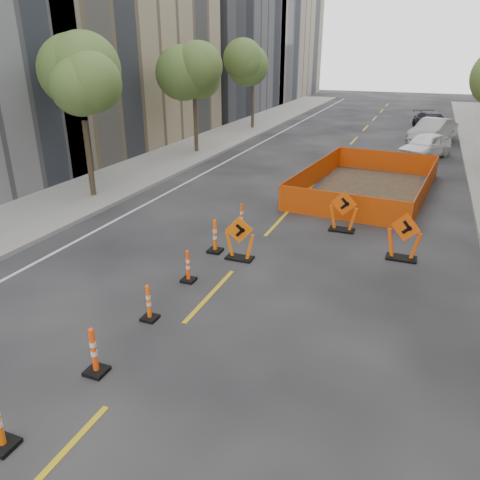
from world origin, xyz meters
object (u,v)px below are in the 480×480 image
at_px(channelizer_3, 149,302).
at_px(parked_car_far, 432,122).
at_px(chevron_sign_left, 240,238).
at_px(parked_car_mid, 432,131).
at_px(channelizer_2, 94,351).
at_px(channelizer_5, 215,236).
at_px(channelizer_4, 188,266).
at_px(chevron_sign_right, 404,236).
at_px(parked_car_near, 425,146).
at_px(chevron_sign_center, 343,211).
at_px(channelizer_6, 242,217).

relative_size(channelizer_3, parked_car_far, 0.20).
relative_size(chevron_sign_left, parked_car_mid, 0.28).
distance_m(channelizer_2, chevron_sign_left, 6.20).
height_order(channelizer_5, chevron_sign_left, chevron_sign_left).
bearing_deg(channelizer_4, chevron_sign_right, 34.52).
bearing_deg(channelizer_5, parked_car_near, 71.35).
height_order(channelizer_2, channelizer_4, channelizer_2).
height_order(channelizer_2, chevron_sign_left, chevron_sign_left).
xyz_separation_m(channelizer_2, chevron_sign_left, (0.65, 6.16, 0.17)).
bearing_deg(chevron_sign_left, chevron_sign_center, 33.06).
xyz_separation_m(channelizer_5, channelizer_6, (0.08, 2.13, -0.05)).
distance_m(channelizer_3, parked_car_far, 32.58).
height_order(channelizer_3, parked_car_near, parked_car_near).
bearing_deg(channelizer_3, chevron_sign_right, 47.49).
bearing_deg(parked_car_mid, channelizer_5, -84.97).
relative_size(channelizer_2, chevron_sign_right, 0.69).
height_order(channelizer_3, parked_car_mid, parked_car_mid).
height_order(channelizer_6, chevron_sign_center, chevron_sign_center).
height_order(channelizer_5, channelizer_6, channelizer_5).
height_order(channelizer_3, chevron_sign_center, chevron_sign_center).
bearing_deg(channelizer_5, channelizer_2, -87.47).
xyz_separation_m(chevron_sign_left, parked_car_far, (5.09, 28.03, -0.01)).
xyz_separation_m(chevron_sign_left, parked_car_near, (4.86, 17.37, 0.03)).
xyz_separation_m(chevron_sign_center, parked_car_far, (2.59, 24.43, -0.05)).
bearing_deg(parked_car_mid, channelizer_4, -83.37).
bearing_deg(chevron_sign_left, channelizer_2, -118.11).
bearing_deg(parked_car_near, chevron_sign_right, -67.06).
height_order(channelizer_5, parked_car_far, parked_car_far).
relative_size(chevron_sign_right, parked_car_near, 0.36).
bearing_deg(parked_car_far, parked_car_mid, -109.27).
height_order(channelizer_4, channelizer_5, channelizer_5).
bearing_deg(chevron_sign_left, parked_car_near, 52.27).
relative_size(channelizer_3, parked_car_mid, 0.19).
distance_m(channelizer_2, channelizer_6, 8.51).
bearing_deg(parked_car_mid, parked_car_near, -73.22).
bearing_deg(chevron_sign_center, channelizer_2, -110.85).
relative_size(channelizer_3, channelizer_4, 0.99).
bearing_deg(chevron_sign_center, channelizer_5, -138.43).
bearing_deg(parked_car_mid, channelizer_2, -81.14).
bearing_deg(channelizer_4, chevron_sign_left, 67.70).
distance_m(channelizer_4, channelizer_6, 4.26).
xyz_separation_m(channelizer_2, parked_car_near, (5.50, 23.53, 0.20)).
xyz_separation_m(channelizer_2, channelizer_4, (-0.13, 4.26, -0.05)).
distance_m(channelizer_3, channelizer_4, 2.13).
bearing_deg(chevron_sign_right, parked_car_near, 108.31).
bearing_deg(channelizer_3, parked_car_far, 79.72).
distance_m(channelizer_5, chevron_sign_right, 5.82).
height_order(parked_car_mid, parked_car_far, parked_car_mid).
bearing_deg(channelizer_6, chevron_sign_left, -70.01).
bearing_deg(channelizer_3, chevron_sign_center, 67.09).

